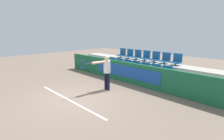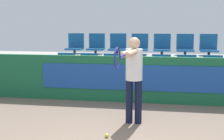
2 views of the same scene
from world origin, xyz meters
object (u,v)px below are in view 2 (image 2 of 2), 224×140
stadium_chair_0 (65,66)px  stadium_chair_13 (209,47)px  stadium_chair_8 (96,45)px  stadium_chair_7 (75,45)px  stadium_chair_4 (161,68)px  stadium_chair_11 (162,46)px  stadium_chair_6 (213,70)px  stadium_chair_10 (140,46)px  stadium_chair_1 (88,67)px  stadium_chair_3 (136,68)px  tennis_player (133,72)px  stadium_chair_12 (185,47)px  stadium_chair_9 (118,46)px  tennis_ball (107,136)px  stadium_chair_5 (187,69)px  stadium_chair_2 (112,67)px

stadium_chair_0 → stadium_chair_13: 3.90m
stadium_chair_8 → stadium_chair_13: size_ratio=1.00×
stadium_chair_7 → stadium_chair_8: bearing=0.0°
stadium_chair_4 → stadium_chair_0: bearing=180.0°
stadium_chair_7 → stadium_chair_11: size_ratio=1.00×
stadium_chair_6 → stadium_chair_4: bearing=180.0°
stadium_chair_6 → stadium_chair_10: stadium_chair_10 is taller
stadium_chair_1 → stadium_chair_10: stadium_chair_10 is taller
stadium_chair_3 → tennis_player: (0.16, -2.32, 0.25)m
stadium_chair_12 → stadium_chair_13: same height
stadium_chair_13 → tennis_player: tennis_player is taller
stadium_chair_6 → stadium_chair_8: stadium_chair_8 is taller
stadium_chair_0 → tennis_player: size_ratio=0.36×
stadium_chair_6 → stadium_chair_7: (-3.75, 0.95, 0.49)m
stadium_chair_12 → stadium_chair_3: bearing=-142.9°
stadium_chair_11 → stadium_chair_12: 0.63m
stadium_chair_1 → stadium_chair_4: 1.88m
stadium_chair_9 → tennis_ball: stadium_chair_9 is taller
stadium_chair_5 → stadium_chair_6: (0.63, 0.00, 0.00)m
stadium_chair_0 → stadium_chair_10: (1.88, 0.95, 0.49)m
stadium_chair_7 → stadium_chair_9: same height
stadium_chair_6 → stadium_chair_3: bearing=180.0°
stadium_chair_8 → stadium_chair_9: same height
tennis_player → stadium_chair_2: bearing=114.4°
stadium_chair_5 → stadium_chair_9: 2.16m
tennis_player → tennis_ball: tennis_player is taller
stadium_chair_5 → tennis_ball: (-1.43, -3.07, -0.69)m
stadium_chair_12 → stadium_chair_9: bearing=180.0°
stadium_chair_10 → stadium_chair_13: size_ratio=1.00×
stadium_chair_7 → stadium_chair_11: bearing=0.0°
stadium_chair_9 → stadium_chair_12: bearing=0.0°
stadium_chair_1 → stadium_chair_12: bearing=20.7°
stadium_chair_11 → stadium_chair_6: bearing=-37.1°
stadium_chair_5 → stadium_chair_6: size_ratio=1.00×
stadium_chair_10 → stadium_chair_12: 1.25m
stadium_chair_7 → stadium_chair_12: bearing=0.0°
tennis_player → stadium_chair_11: bearing=87.5°
stadium_chair_6 → stadium_chair_8: 3.30m
stadium_chair_7 → stadium_chair_8: same height
stadium_chair_13 → stadium_chair_12: bearing=180.0°
stadium_chair_2 → stadium_chair_5: bearing=0.0°
stadium_chair_3 → stadium_chair_11: size_ratio=1.00×
stadium_chair_0 → tennis_ball: size_ratio=8.80×
stadium_chair_7 → stadium_chair_2: bearing=-37.1°
stadium_chair_4 → stadium_chair_5: bearing=0.0°
stadium_chair_6 → tennis_ball: bearing=-123.8°
stadium_chair_1 → stadium_chair_11: bearing=26.7°
stadium_chair_3 → stadium_chair_10: (0.00, 0.95, 0.49)m
stadium_chair_6 → stadium_chair_0: bearing=180.0°
stadium_chair_2 → tennis_player: tennis_player is taller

